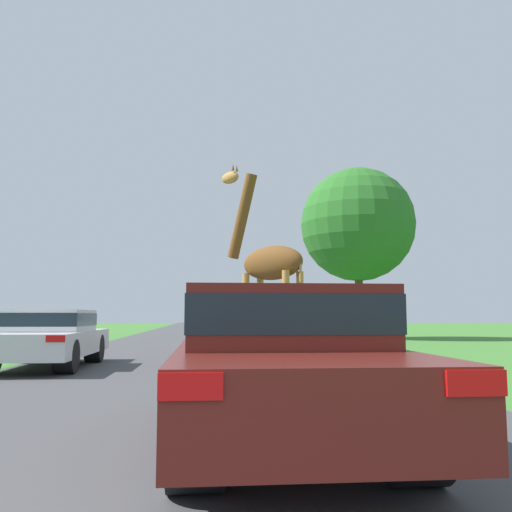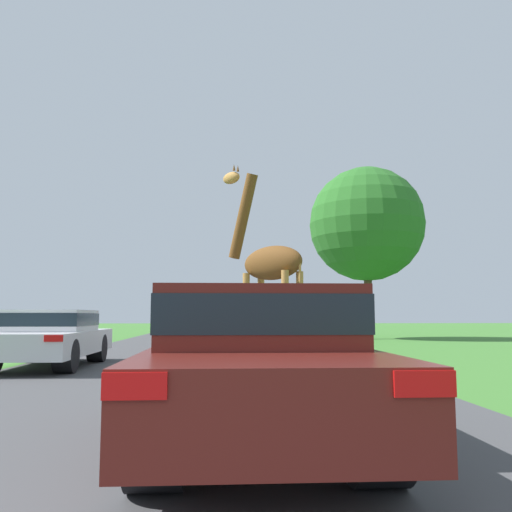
# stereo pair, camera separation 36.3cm
# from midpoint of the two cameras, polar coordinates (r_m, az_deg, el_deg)

# --- Properties ---
(road) EXTENTS (7.85, 120.00, 0.00)m
(road) POSITION_cam_midpoint_polar(r_m,az_deg,el_deg) (30.00, -4.62, -8.42)
(road) COLOR #424244
(road) RESTS_ON ground
(giraffe_near_road) EXTENTS (2.00, 2.19, 4.89)m
(giraffe_near_road) POSITION_cam_midpoint_polar(r_m,az_deg,el_deg) (12.54, 2.00, -0.95)
(giraffe_near_road) COLOR #B77F3D
(giraffe_near_road) RESTS_ON ground
(car_lead_maroon) EXTENTS (1.81, 4.30, 1.37)m
(car_lead_maroon) POSITION_cam_midpoint_polar(r_m,az_deg,el_deg) (4.97, 2.12, -10.78)
(car_lead_maroon) COLOR #561914
(car_lead_maroon) RESTS_ON ground
(car_queue_right) EXTENTS (1.97, 3.94, 1.36)m
(car_queue_right) POSITION_cam_midpoint_polar(r_m,az_deg,el_deg) (16.01, 1.73, -7.74)
(car_queue_right) COLOR maroon
(car_queue_right) RESTS_ON ground
(car_queue_left) EXTENTS (1.94, 4.59, 1.26)m
(car_queue_left) POSITION_cam_midpoint_polar(r_m,az_deg,el_deg) (21.64, -1.93, -7.47)
(car_queue_left) COLOR gray
(car_queue_left) RESTS_ON ground
(car_far_ahead) EXTENTS (1.86, 4.45, 1.25)m
(car_far_ahead) POSITION_cam_midpoint_polar(r_m,az_deg,el_deg) (12.84, -20.17, -7.88)
(car_far_ahead) COLOR silver
(car_far_ahead) RESTS_ON ground
(tree_left_edge) EXTENTS (5.64, 5.64, 8.44)m
(tree_left_edge) POSITION_cam_midpoint_polar(r_m,az_deg,el_deg) (27.36, 11.94, 3.29)
(tree_left_edge) COLOR #4C3828
(tree_left_edge) RESTS_ON ground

